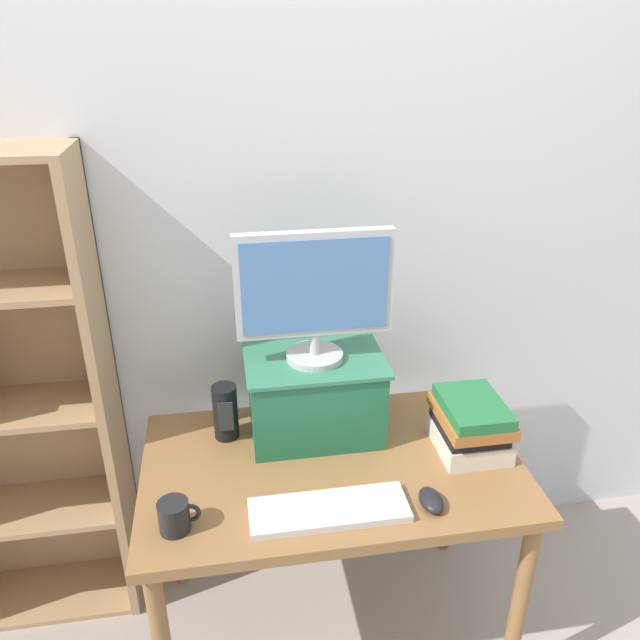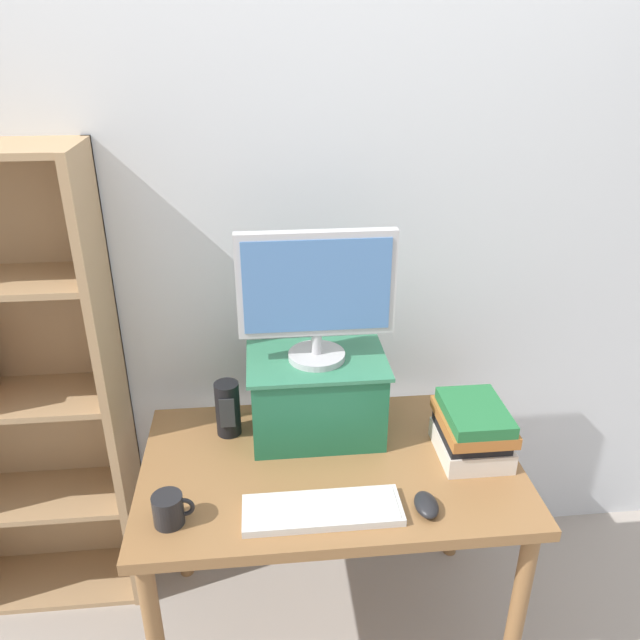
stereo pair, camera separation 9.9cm
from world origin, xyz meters
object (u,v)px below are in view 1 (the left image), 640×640
Objects in this scene: computer_mouse at (431,500)px; book_stack at (470,425)px; coffee_mug at (175,516)px; desk_speaker at (225,412)px; riser_box at (315,394)px; bookshelf_unit at (3,403)px; desk at (332,485)px; computer_monitor at (314,292)px; keyboard at (329,510)px.

book_stack reaches higher than computer_mouse.
coffee_mug is 0.42m from desk_speaker.
coffee_mug is 0.60× the size of desk_speaker.
riser_box reaches higher than book_stack.
computer_mouse is at bearing -23.84° from bookshelf_unit.
desk is 6.19× the size of desk_speaker.
book_stack is (0.46, -0.17, -0.05)m from riser_box.
coffee_mug is at bearing -138.90° from computer_monitor.
desk_speaker is at bearing 142.73° from computer_mouse.
book_stack is at bearing 13.01° from coffee_mug.
keyboard is 0.28m from computer_mouse.
computer_monitor reaches higher than riser_box.
computer_monitor is at bearing -8.85° from bookshelf_unit.
computer_mouse is 0.94× the size of coffee_mug.
desk is 4.49× the size of book_stack.
bookshelf_unit reaches higher than book_stack.
desk_speaker is (0.69, -0.13, -0.02)m from bookshelf_unit.
coffee_mug is (-0.69, 0.02, 0.03)m from computer_mouse.
computer_mouse is 0.31m from book_stack.
computer_mouse is at bearing -130.82° from book_stack.
desk is at bearing -81.31° from riser_box.
riser_box is at bearing 123.32° from computer_mouse.
desk_speaker reaches higher than coffee_mug.
keyboard is (-0.05, -0.21, 0.10)m from desk.
desk_speaker is at bearing 165.82° from book_stack.
bookshelf_unit reaches higher than desk_speaker.
computer_monitor is 4.48× the size of computer_mouse.
computer_mouse is at bearing -37.27° from desk_speaker.
riser_box is 2.35× the size of desk_speaker.
desk_speaker is (0.14, 0.39, 0.05)m from coffee_mug.
desk_speaker is (-0.26, 0.40, 0.08)m from keyboard.
computer_monitor is 2.54× the size of desk_speaker.
riser_box is at bearing 41.21° from coffee_mug.
desk is 0.60m from computer_monitor.
desk_speaker is at bearing -10.87° from bookshelf_unit.
computer_mouse is 0.69m from coffee_mug.
computer_monitor is (0.98, -0.15, 0.38)m from bookshelf_unit.
desk_speaker reaches higher than keyboard.
bookshelf_unit is at bearing 156.16° from computer_mouse.
keyboard is (0.95, -0.53, -0.10)m from bookshelf_unit.
bookshelf_unit is at bearing 162.35° from desk.
desk is 10.92× the size of computer_mouse.
bookshelf_unit is at bearing 171.24° from riser_box.
desk_speaker is at bearing 123.22° from keyboard.
computer_monitor is 1.08× the size of keyboard.
desk is at bearing 77.35° from keyboard.
computer_monitor is 4.20× the size of coffee_mug.
coffee_mug is at bearing -155.61° from desk.
bookshelf_unit is 14.59× the size of coffee_mug.
book_stack is at bearing -12.59° from bookshelf_unit.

